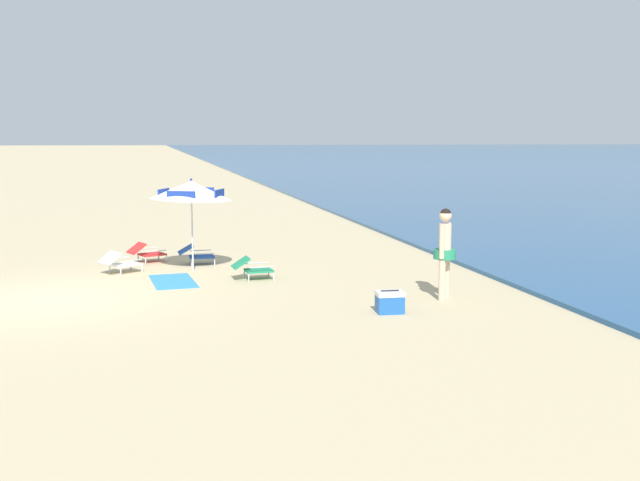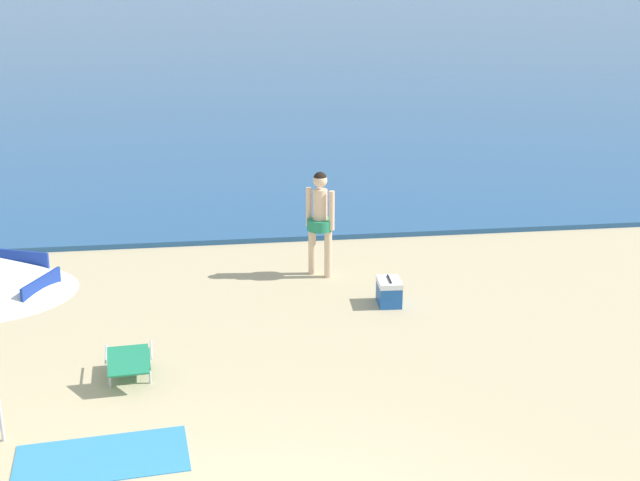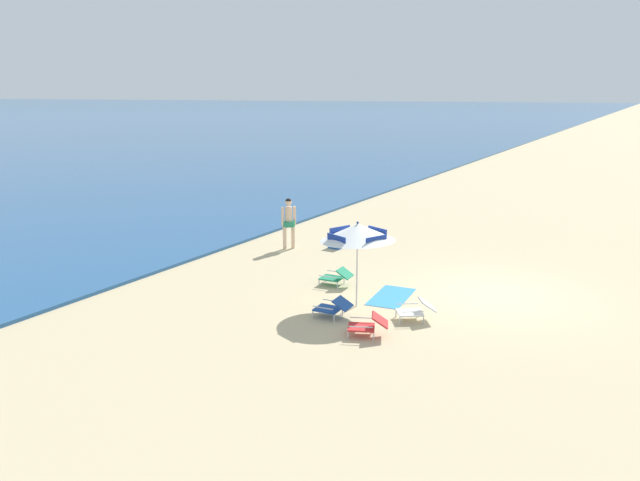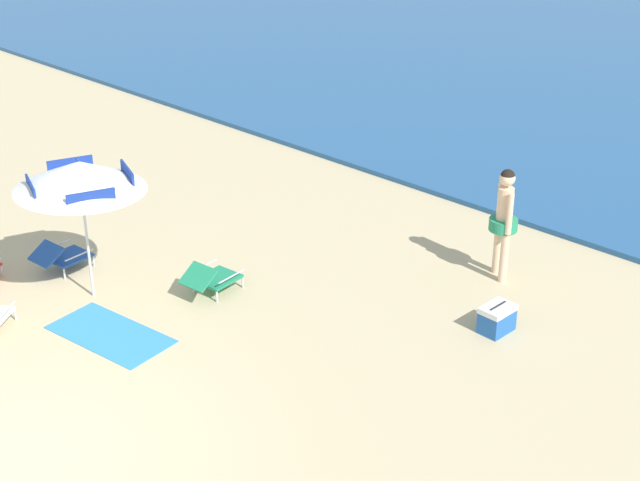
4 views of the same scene
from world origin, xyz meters
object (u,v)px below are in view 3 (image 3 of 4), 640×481
beach_towel (391,297)px  lounge_chair_under_umbrella (333,307)px  cooler_box (336,243)px  lounge_chair_beside_umbrella (336,276)px  beach_umbrella_striped_main (358,232)px  person_standing_near_shore (289,220)px  lounge_chair_spare_folded (368,325)px  lounge_chair_facing_sea (416,310)px

beach_towel → lounge_chair_under_umbrella: bearing=163.2°
cooler_box → beach_towel: 5.45m
lounge_chair_beside_umbrella → lounge_chair_under_umbrella: bearing=-153.9°
beach_umbrella_striped_main → person_standing_near_shore: (4.16, 4.68, -0.91)m
beach_umbrella_striped_main → lounge_chair_spare_folded: (-1.64, -1.08, -1.69)m
cooler_box → lounge_chair_spare_folded: bearing=-146.9°
person_standing_near_shore → beach_towel: person_standing_near_shore is taller
lounge_chair_under_umbrella → lounge_chair_facing_sea: lounge_chair_facing_sea is taller
lounge_chair_spare_folded → cooler_box: (6.68, 4.35, -0.07)m
lounge_chair_beside_umbrella → person_standing_near_shore: 4.54m
lounge_chair_facing_sea → beach_towel: 1.78m
lounge_chair_beside_umbrella → cooler_box: size_ratio=1.82×
lounge_chair_beside_umbrella → lounge_chair_spare_folded: bearing=-141.1°
cooler_box → lounge_chair_beside_umbrella: bearing=-152.0°
lounge_chair_facing_sea → beach_towel: bearing=42.2°
lounge_chair_under_umbrella → lounge_chair_beside_umbrella: bearing=26.1°
lounge_chair_facing_sea → beach_towel: size_ratio=0.57×
lounge_chair_under_umbrella → lounge_chair_spare_folded: size_ratio=0.89×
beach_umbrella_striped_main → lounge_chair_spare_folded: beach_umbrella_striped_main is taller
lounge_chair_beside_umbrella → lounge_chair_facing_sea: lounge_chair_facing_sea is taller
cooler_box → person_standing_near_shore: bearing=122.0°
cooler_box → beach_towel: (-3.93, -3.77, -0.20)m
lounge_chair_beside_umbrella → person_standing_near_shore: bearing=49.8°
lounge_chair_beside_umbrella → beach_towel: (-0.16, -1.76, -0.26)m
beach_umbrella_striped_main → lounge_chair_under_umbrella: 1.97m
beach_umbrella_striped_main → lounge_chair_beside_umbrella: (1.26, 1.26, -1.68)m
lounge_chair_spare_folded → beach_towel: lounge_chair_spare_folded is taller
beach_umbrella_striped_main → beach_towel: bearing=-24.5°
lounge_chair_spare_folded → lounge_chair_facing_sea: bearing=-22.5°
lounge_chair_facing_sea → cooler_box: 7.20m
lounge_chair_spare_folded → beach_towel: bearing=11.9°
lounge_chair_beside_umbrella → lounge_chair_spare_folded: size_ratio=0.91×
lounge_chair_beside_umbrella → cooler_box: lounge_chair_beside_umbrella is taller
lounge_chair_beside_umbrella → lounge_chair_facing_sea: 3.28m
person_standing_near_shore → cooler_box: (0.88, -1.41, -0.84)m
lounge_chair_under_umbrella → beach_towel: bearing=-16.8°
beach_umbrella_striped_main → lounge_chair_spare_folded: size_ratio=2.20×
lounge_chair_spare_folded → person_standing_near_shore: (5.80, 5.76, 0.77)m
lounge_chair_under_umbrella → lounge_chair_facing_sea: size_ratio=0.89×
beach_umbrella_striped_main → beach_towel: beach_umbrella_striped_main is taller
lounge_chair_spare_folded → cooler_box: lounge_chair_spare_folded is taller
beach_umbrella_striped_main → lounge_chair_spare_folded: 2.59m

